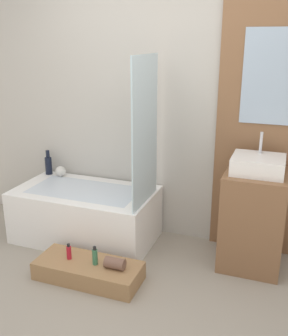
{
  "coord_description": "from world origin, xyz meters",
  "views": [
    {
      "loc": [
        1.03,
        -1.87,
        1.85
      ],
      "look_at": [
        0.08,
        0.7,
        0.95
      ],
      "focal_mm": 42.0,
      "sensor_mm": 36.0,
      "label": 1
    }
  ],
  "objects": [
    {
      "name": "ground_plane",
      "position": [
        0.0,
        0.0,
        0.0
      ],
      "size": [
        12.0,
        12.0,
        0.0
      ],
      "primitive_type": "plane",
      "color": "gray"
    },
    {
      "name": "wall_tiled_back",
      "position": [
        0.0,
        1.58,
        1.3
      ],
      "size": [
        4.2,
        0.06,
        2.6
      ],
      "primitive_type": "cube",
      "color": "#B7B2A8",
      "rests_on": "ground_plane"
    },
    {
      "name": "wall_wood_accent",
      "position": [
        0.85,
        1.53,
        1.31
      ],
      "size": [
        0.8,
        0.04,
        2.6
      ],
      "color": "brown",
      "rests_on": "ground_plane"
    },
    {
      "name": "bathtub",
      "position": [
        -0.69,
        1.16,
        0.25
      ],
      "size": [
        1.31,
        0.73,
        0.5
      ],
      "color": "white",
      "rests_on": "ground_plane"
    },
    {
      "name": "glass_shower_screen",
      "position": [
        -0.06,
        1.11,
        1.12
      ],
      "size": [
        0.01,
        0.58,
        1.24
      ],
      "primitive_type": "cube",
      "color": "silver",
      "rests_on": "bathtub"
    },
    {
      "name": "wooden_step_bench",
      "position": [
        -0.35,
        0.55,
        0.07
      ],
      "size": [
        0.86,
        0.35,
        0.15
      ],
      "primitive_type": "cube",
      "color": "#997047",
      "rests_on": "ground_plane"
    },
    {
      "name": "vanity_cabinet",
      "position": [
        0.85,
        1.25,
        0.41
      ],
      "size": [
        0.5,
        0.52,
        0.83
      ],
      "primitive_type": "cube",
      "color": "brown",
      "rests_on": "ground_plane"
    },
    {
      "name": "sink",
      "position": [
        0.85,
        1.25,
        0.9
      ],
      "size": [
        0.41,
        0.36,
        0.31
      ],
      "color": "white",
      "rests_on": "vanity_cabinet"
    },
    {
      "name": "vase_tall_dark",
      "position": [
        -1.26,
        1.44,
        0.61
      ],
      "size": [
        0.07,
        0.07,
        0.26
      ],
      "color": "black",
      "rests_on": "bathtub"
    },
    {
      "name": "vase_round_light",
      "position": [
        -1.11,
        1.43,
        0.55
      ],
      "size": [
        0.11,
        0.11,
        0.11
      ],
      "primitive_type": "sphere",
      "color": "silver",
      "rests_on": "bathtub"
    },
    {
      "name": "bottle_soap_primary",
      "position": [
        -0.52,
        0.55,
        0.21
      ],
      "size": [
        0.04,
        0.04,
        0.13
      ],
      "color": "#B21928",
      "rests_on": "wooden_step_bench"
    },
    {
      "name": "bottle_soap_secondary",
      "position": [
        -0.28,
        0.55,
        0.22
      ],
      "size": [
        0.04,
        0.04,
        0.16
      ],
      "color": "#38704C",
      "rests_on": "wooden_step_bench"
    },
    {
      "name": "towel_roll",
      "position": [
        -0.11,
        0.55,
        0.19
      ],
      "size": [
        0.16,
        0.09,
        0.09
      ],
      "primitive_type": "cylinder",
      "rotation": [
        0.0,
        1.57,
        0.0
      ],
      "color": "brown",
      "rests_on": "wooden_step_bench"
    }
  ]
}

